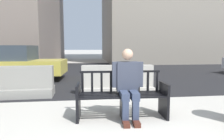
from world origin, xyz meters
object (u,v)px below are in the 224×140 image
object	(u,v)px
jersey_barrier_centre	(117,83)
car_taxi_near	(10,63)
street_bench	(122,97)
seated_person	(128,82)
jersey_barrier_left	(15,85)

from	to	relation	value
jersey_barrier_centre	car_taxi_near	size ratio (longest dim) A/B	0.47
street_bench	jersey_barrier_centre	size ratio (longest dim) A/B	0.85
street_bench	seated_person	distance (m)	0.32
street_bench	jersey_barrier_centre	distance (m)	1.85
street_bench	jersey_barrier_centre	xyz separation A→B (m)	(0.20, 1.84, -0.06)
jersey_barrier_centre	jersey_barrier_left	size ratio (longest dim) A/B	1.00
seated_person	jersey_barrier_left	world-z (taller)	seated_person
street_bench	seated_person	size ratio (longest dim) A/B	1.30
seated_person	jersey_barrier_centre	size ratio (longest dim) A/B	0.65
seated_person	street_bench	bearing A→B (deg)	150.32
street_bench	seated_person	xyz separation A→B (m)	(0.11, -0.06, 0.29)
car_taxi_near	jersey_barrier_centre	bearing A→B (deg)	-37.50
jersey_barrier_centre	jersey_barrier_left	distance (m)	2.78
seated_person	jersey_barrier_centre	xyz separation A→B (m)	(0.09, 1.90, -0.35)
seated_person	jersey_barrier_centre	world-z (taller)	seated_person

